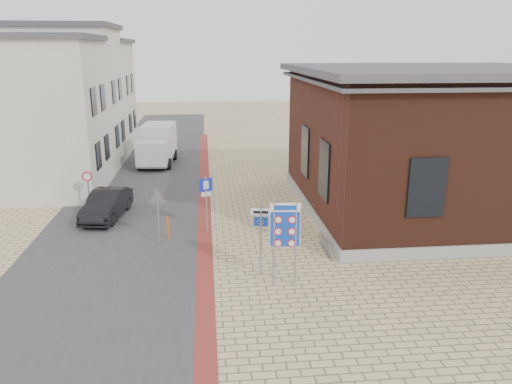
{
  "coord_description": "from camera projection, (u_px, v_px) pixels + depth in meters",
  "views": [
    {
      "loc": [
        -1.83,
        -15.52,
        7.58
      ],
      "look_at": [
        0.05,
        3.1,
        2.2
      ],
      "focal_mm": 35.0,
      "sensor_mm": 36.0,
      "label": 1
    }
  ],
  "objects": [
    {
      "name": "townhouse_near",
      "position": [
        32.0,
        116.0,
        26.36
      ],
      "size": [
        7.4,
        6.4,
        8.3
      ],
      "color": "beige",
      "rests_on": "ground"
    },
    {
      "name": "ground",
      "position": [
        264.0,
        278.0,
        17.11
      ],
      "size": [
        120.0,
        120.0,
        0.0
      ],
      "primitive_type": "plane",
      "color": "tan",
      "rests_on": "ground"
    },
    {
      "name": "yield_sign",
      "position": [
        158.0,
        203.0,
        19.61
      ],
      "size": [
        0.81,
        0.08,
        2.29
      ],
      "rotation": [
        0.0,
        0.0,
        0.02
      ],
      "color": "gray",
      "rests_on": "ground"
    },
    {
      "name": "curb_strip",
      "position": [
        204.0,
        197.0,
        26.47
      ],
      "size": [
        0.6,
        40.0,
        0.02
      ],
      "primitive_type": "cube",
      "color": "maroon",
      "rests_on": "ground"
    },
    {
      "name": "bollard",
      "position": [
        168.0,
        228.0,
        20.52
      ],
      "size": [
        0.11,
        0.11,
        0.97
      ],
      "primitive_type": "cylinder",
      "rotation": [
        0.0,
        0.0,
        0.34
      ],
      "color": "#F1590C",
      "rests_on": "ground"
    },
    {
      "name": "road_strip",
      "position": [
        148.0,
        176.0,
        30.91
      ],
      "size": [
        7.0,
        60.0,
        0.02
      ],
      "primitive_type": "cube",
      "color": "#38383A",
      "rests_on": "ground"
    },
    {
      "name": "box_truck",
      "position": [
        157.0,
        144.0,
        33.71
      ],
      "size": [
        2.44,
        5.17,
        2.63
      ],
      "rotation": [
        0.0,
        0.0,
        -0.07
      ],
      "color": "slate",
      "rests_on": "ground"
    },
    {
      "name": "bike_rack",
      "position": [
        325.0,
        244.0,
        19.4
      ],
      "size": [
        0.08,
        1.8,
        0.6
      ],
      "color": "slate",
      "rests_on": "ground"
    },
    {
      "name": "brick_building",
      "position": [
        434.0,
        138.0,
        23.71
      ],
      "size": [
        13.0,
        13.0,
        6.8
      ],
      "color": "gray",
      "rests_on": "ground"
    },
    {
      "name": "parking_sign",
      "position": [
        206.0,
        195.0,
        20.75
      ],
      "size": [
        0.54,
        0.21,
        2.52
      ],
      "rotation": [
        0.0,
        0.0,
        0.31
      ],
      "color": "gray",
      "rests_on": "ground"
    },
    {
      "name": "essen_sign",
      "position": [
        261.0,
        228.0,
        16.91
      ],
      "size": [
        0.69,
        0.16,
        2.58
      ],
      "rotation": [
        0.0,
        0.0,
        -0.18
      ],
      "color": "gray",
      "rests_on": "ground"
    },
    {
      "name": "sedan",
      "position": [
        107.0,
        204.0,
        23.07
      ],
      "size": [
        1.95,
        4.1,
        1.3
      ],
      "primitive_type": "imported",
      "rotation": [
        0.0,
        0.0,
        -0.15
      ],
      "color": "black",
      "rests_on": "ground"
    },
    {
      "name": "townhouse_far",
      "position": [
        84.0,
        96.0,
        37.84
      ],
      "size": [
        7.4,
        6.4,
        8.3
      ],
      "color": "beige",
      "rests_on": "ground"
    },
    {
      "name": "speed_sign",
      "position": [
        88.0,
        186.0,
        23.67
      ],
      "size": [
        0.48,
        0.1,
        2.02
      ],
      "rotation": [
        0.0,
        0.0,
        0.14
      ],
      "color": "gray",
      "rests_on": "ground"
    },
    {
      "name": "townhouse_mid",
      "position": [
        62.0,
        98.0,
        31.99
      ],
      "size": [
        7.4,
        6.4,
        9.1
      ],
      "color": "beige",
      "rests_on": "ground"
    },
    {
      "name": "border_sign",
      "position": [
        285.0,
        227.0,
        15.97
      ],
      "size": [
        0.99,
        0.16,
        2.9
      ],
      "rotation": [
        0.0,
        0.0,
        -0.11
      ],
      "color": "gray",
      "rests_on": "ground"
    }
  ]
}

